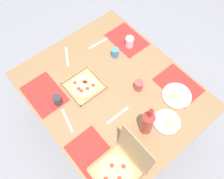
{
  "coord_description": "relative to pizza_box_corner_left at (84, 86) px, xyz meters",
  "views": [
    {
      "loc": [
        0.75,
        -0.63,
        2.48
      ],
      "look_at": [
        0.0,
        0.0,
        0.76
      ],
      "focal_mm": 38.75,
      "sensor_mm": 36.0,
      "label": 1
    }
  ],
  "objects": [
    {
      "name": "knife_by_far_left",
      "position": [
        -0.29,
        0.37,
        -0.01
      ],
      "size": [
        0.03,
        0.21,
        0.0
      ],
      "primitive_type": "cube",
      "rotation": [
        0.0,
        0.0,
        4.64
      ],
      "color": "#B7B7BC",
      "rests_on": "dining_table"
    },
    {
      "name": "soda_bottle",
      "position": [
        0.59,
        0.13,
        0.12
      ],
      "size": [
        0.09,
        0.09,
        0.32
      ],
      "color": "#B2382D",
      "rests_on": "dining_table"
    },
    {
      "name": "placemat_far_left",
      "position": [
        -0.15,
        0.61,
        -0.01
      ],
      "size": [
        0.36,
        0.26,
        0.0
      ],
      "primitive_type": "cube",
      "color": "red",
      "rests_on": "dining_table"
    },
    {
      "name": "knife_by_near_right",
      "position": [
        0.16,
        -0.28,
        -0.01
      ],
      "size": [
        0.21,
        0.06,
        0.0
      ],
      "primitive_type": "cube",
      "rotation": [
        0.0,
        0.0,
        2.92
      ],
      "color": "#B7B7BC",
      "rests_on": "dining_table"
    },
    {
      "name": "cup_clear_left",
      "position": [
        0.3,
        0.33,
        0.03
      ],
      "size": [
        0.07,
        0.07,
        0.09
      ],
      "primitive_type": "cylinder",
      "color": "#BF4742",
      "rests_on": "dining_table"
    },
    {
      "name": "ground_plane",
      "position": [
        0.17,
        0.16,
        -0.77
      ],
      "size": [
        6.0,
        6.0,
        0.0
      ],
      "primitive_type": "plane",
      "color": "gray"
    },
    {
      "name": "knife_by_near_left",
      "position": [
        -0.35,
        0.07,
        -0.01
      ],
      "size": [
        0.19,
        0.12,
        0.0
      ],
      "primitive_type": "cube",
      "rotation": [
        0.0,
        0.0,
        5.76
      ],
      "color": "#B7B7BC",
      "rests_on": "dining_table"
    },
    {
      "name": "pizza_box_corner_left",
      "position": [
        0.0,
        0.0,
        0.0
      ],
      "size": [
        0.27,
        0.27,
        0.04
      ],
      "color": "tan",
      "rests_on": "dining_table"
    },
    {
      "name": "cup_clear_right",
      "position": [
        -0.08,
        0.4,
        0.03
      ],
      "size": [
        0.07,
        0.07,
        0.09
      ],
      "primitive_type": "cylinder",
      "color": "teal",
      "rests_on": "dining_table"
    },
    {
      "name": "pizza_box_edge_far",
      "position": [
        0.69,
        -0.21,
        0.04
      ],
      "size": [
        0.29,
        0.33,
        0.32
      ],
      "color": "tan",
      "rests_on": "dining_table"
    },
    {
      "name": "plate_near_left",
      "position": [
        0.66,
        0.29,
        -0.0
      ],
      "size": [
        0.21,
        0.21,
        0.03
      ],
      "color": "white",
      "rests_on": "dining_table"
    },
    {
      "name": "knife_by_far_right",
      "position": [
        0.37,
        0.04,
        -0.01
      ],
      "size": [
        0.02,
        0.21,
        0.0
      ],
      "primitive_type": "cube",
      "rotation": [
        0.0,
        0.0,
        1.56
      ],
      "color": "#B7B7BC",
      "rests_on": "dining_table"
    },
    {
      "name": "placemat_near_right",
      "position": [
        0.49,
        -0.29,
        -0.01
      ],
      "size": [
        0.36,
        0.26,
        0.0
      ],
      "primitive_type": "cube",
      "color": "red",
      "rests_on": "dining_table"
    },
    {
      "name": "cup_spare",
      "position": [
        -0.01,
        -0.24,
        0.03
      ],
      "size": [
        0.07,
        0.07,
        0.09
      ],
      "primitive_type": "cylinder",
      "color": "#333338",
      "rests_on": "dining_table"
    },
    {
      "name": "plate_middle",
      "position": [
        0.55,
        0.51,
        -0.0
      ],
      "size": [
        0.24,
        0.24,
        0.03
      ],
      "color": "white",
      "rests_on": "dining_table"
    },
    {
      "name": "dining_table",
      "position": [
        0.17,
        0.16,
        -0.11
      ],
      "size": [
        1.42,
        1.2,
        0.76
      ],
      "color": "#3F3328",
      "rests_on": "ground_plane"
    },
    {
      "name": "placemat_near_left",
      "position": [
        -0.15,
        -0.29,
        -0.01
      ],
      "size": [
        0.36,
        0.26,
        0.0
      ],
      "primitive_type": "cube",
      "color": "red",
      "rests_on": "dining_table"
    },
    {
      "name": "placemat_far_right",
      "position": [
        0.49,
        0.61,
        -0.01
      ],
      "size": [
        0.36,
        0.26,
        0.0
      ],
      "primitive_type": "cube",
      "color": "red",
      "rests_on": "dining_table"
    },
    {
      "name": "cup_dark",
      "position": [
        -0.09,
        0.58,
        0.04
      ],
      "size": [
        0.07,
        0.07,
        0.1
      ],
      "primitive_type": "cylinder",
      "color": "silver",
      "rests_on": "dining_table"
    }
  ]
}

